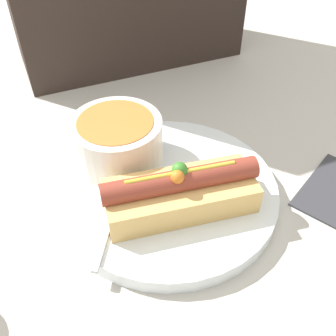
# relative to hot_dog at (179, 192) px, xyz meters

# --- Properties ---
(ground_plane) EXTENTS (4.00, 4.00, 0.00)m
(ground_plane) POSITION_rel_hot_dog_xyz_m (0.00, 0.03, -0.04)
(ground_plane) COLOR #BCB7AD
(dinner_plate) EXTENTS (0.27, 0.27, 0.02)m
(dinner_plate) POSITION_rel_hot_dog_xyz_m (0.00, 0.03, -0.03)
(dinner_plate) COLOR white
(dinner_plate) RESTS_ON ground_plane
(hot_dog) EXTENTS (0.18, 0.09, 0.06)m
(hot_dog) POSITION_rel_hot_dog_xyz_m (0.00, 0.00, 0.00)
(hot_dog) COLOR #DBAD60
(hot_dog) RESTS_ON dinner_plate
(soup_bowl) EXTENTS (0.11, 0.11, 0.06)m
(soup_bowl) POSITION_rel_hot_dog_xyz_m (-0.04, 0.11, 0.01)
(soup_bowl) COLOR silver
(soup_bowl) RESTS_ON dinner_plate
(spoon) EXTENTS (0.09, 0.14, 0.01)m
(spoon) POSITION_rel_hot_dog_xyz_m (-0.06, 0.05, -0.02)
(spoon) COLOR #B7B7BC
(spoon) RESTS_ON dinner_plate
(napkin) EXTENTS (0.14, 0.11, 0.01)m
(napkin) POSITION_rel_hot_dog_xyz_m (0.20, -0.04, -0.04)
(napkin) COLOR #333338
(napkin) RESTS_ON ground_plane
(salt_shaker) EXTENTS (0.03, 0.03, 0.07)m
(salt_shaker) POSITION_rel_hot_dog_xyz_m (-0.09, 0.35, -0.01)
(salt_shaker) COLOR silver
(salt_shaker) RESTS_ON ground_plane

